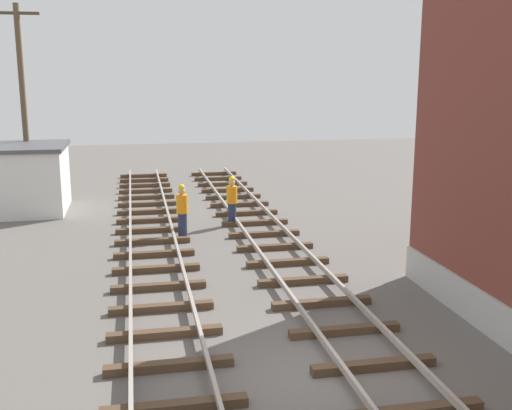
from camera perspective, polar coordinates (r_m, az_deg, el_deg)
The scene contains 7 objects.
ground_plane at distance 12.12m, azimuth 4.82°, elevation -15.53°, with size 80.00×80.00×0.00m, color #605B56.
track_near_building at distance 12.46m, azimuth 10.85°, elevation -14.22°, with size 2.50×48.78×0.32m.
track_centre at distance 11.68m, azimuth -7.80°, elevation -16.03°, with size 2.50×48.78×0.32m.
control_hut at distance 26.96m, azimuth -20.18°, elevation 2.36°, with size 3.00×3.80×2.76m.
utility_pole_far at distance 28.07m, azimuth -20.74°, elevation 8.88°, with size 1.80×0.24×8.41m.
track_worker_foreground at distance 23.00m, azimuth -2.24°, elevation 0.37°, with size 0.40×0.40×1.87m.
track_worker_distant at distance 21.51m, azimuth -6.85°, elevation -0.54°, with size 0.40×0.40×1.87m.
Camera 1 is at (-3.07, -10.29, 5.62)m, focal length 43.21 mm.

